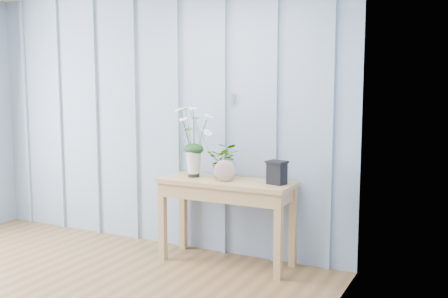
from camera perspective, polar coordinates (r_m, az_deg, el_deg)
The scene contains 6 objects.
room_shell at distance 4.17m, azimuth -18.06°, elevation 12.26°, with size 4.00×4.50×2.50m.
sideboard at distance 4.62m, azimuth 0.28°, elevation -4.79°, with size 1.20×0.45×0.75m.
daisy_vase at distance 4.70m, azimuth -3.34°, elevation 1.91°, with size 0.47×0.35×0.66m.
spider_plant at distance 4.65m, azimuth 0.04°, elevation -1.26°, with size 0.29×0.25×0.32m, color black.
felt_disc_vessel at distance 4.50m, azimuth 0.09°, elevation -2.40°, with size 0.19×0.05×0.19m, color #84474F.
carved_box at distance 4.41m, azimuth 5.77°, elevation -2.54°, with size 0.19×0.16×0.20m.
Camera 1 is at (2.89, -2.06, 1.59)m, focal length 42.00 mm.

